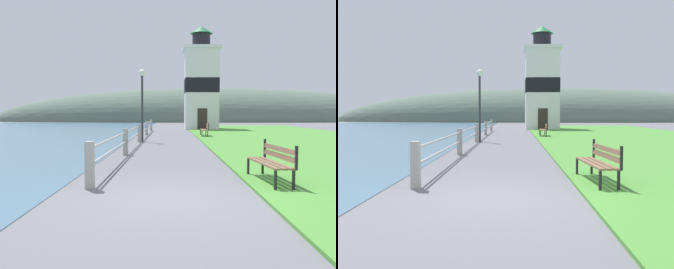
{
  "view_description": "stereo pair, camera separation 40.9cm",
  "coord_description": "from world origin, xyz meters",
  "views": [
    {
      "loc": [
        0.04,
        -6.78,
        1.6
      ],
      "look_at": [
        -0.09,
        15.42,
        0.3
      ],
      "focal_mm": 40.0,
      "sensor_mm": 36.0,
      "label": 1
    },
    {
      "loc": [
        0.45,
        -6.78,
        1.6
      ],
      "look_at": [
        -0.09,
        15.42,
        0.3
      ],
      "focal_mm": 40.0,
      "sensor_mm": 36.0,
      "label": 2
    }
  ],
  "objects": [
    {
      "name": "ground_plane",
      "position": [
        0.0,
        0.0,
        0.0
      ],
      "size": [
        160.0,
        160.0,
        0.0
      ],
      "primitive_type": "plane",
      "color": "slate"
    },
    {
      "name": "grass_verge",
      "position": [
        7.75,
        15.36,
        0.03
      ],
      "size": [
        12.0,
        46.07,
        0.06
      ],
      "color": "#4C8E38",
      "rests_on": "ground_plane"
    },
    {
      "name": "seawall_railing",
      "position": [
        -1.65,
        13.55,
        0.59
      ],
      "size": [
        0.18,
        25.29,
        1.0
      ],
      "color": "#A8A399",
      "rests_on": "ground_plane"
    },
    {
      "name": "park_bench_near",
      "position": [
        2.35,
        1.6,
        0.54
      ],
      "size": [
        0.61,
        2.03,
        0.94
      ],
      "rotation": [
        0.0,
        0.0,
        3.21
      ],
      "color": "brown",
      "rests_on": "ground_plane"
    },
    {
      "name": "park_bench_midway",
      "position": [
        2.38,
        18.03,
        0.54
      ],
      "size": [
        0.53,
        1.94,
        0.94
      ],
      "rotation": [
        0.0,
        0.0,
        3.11
      ],
      "color": "brown",
      "rests_on": "ground_plane"
    },
    {
      "name": "lighthouse",
      "position": [
        3.02,
        29.47,
        4.35
      ],
      "size": [
        3.61,
        3.61,
        9.86
      ],
      "color": "white",
      "rests_on": "ground_plane"
    },
    {
      "name": "lamp_post",
      "position": [
        -1.5,
        13.78,
        2.74
      ],
      "size": [
        0.36,
        0.36,
        3.96
      ],
      "color": "#333338",
      "rests_on": "ground_plane"
    },
    {
      "name": "distant_hillside",
      "position": [
        8.0,
        60.72,
        0.0
      ],
      "size": [
        80.0,
        16.0,
        12.0
      ],
      "color": "#566B5B",
      "rests_on": "ground_plane"
    }
  ]
}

